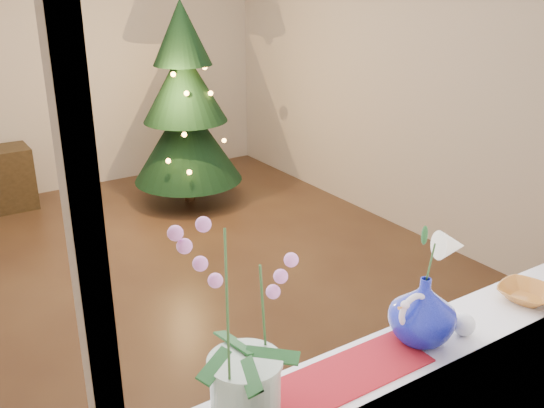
% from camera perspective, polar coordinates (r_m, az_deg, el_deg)
% --- Properties ---
extents(ground, '(5.00, 5.00, 0.00)m').
position_cam_1_polar(ground, '(4.33, -10.85, -8.11)').
color(ground, '#392217').
rests_on(ground, ground).
extents(wall_back, '(4.50, 0.10, 2.70)m').
position_cam_1_polar(wall_back, '(6.23, -21.02, 13.01)').
color(wall_back, beige).
rests_on(wall_back, ground).
extents(wall_front, '(4.50, 0.10, 2.70)m').
position_cam_1_polar(wall_front, '(1.86, 17.69, -3.27)').
color(wall_front, beige).
rests_on(wall_front, ground).
extents(wall_right, '(0.10, 5.00, 2.70)m').
position_cam_1_polar(wall_right, '(5.11, 12.43, 12.37)').
color(wall_right, beige).
rests_on(wall_right, ground).
extents(windowsill, '(2.20, 0.26, 0.04)m').
position_cam_1_polar(windowsill, '(2.15, 13.64, -13.07)').
color(windowsill, white).
rests_on(windowsill, window_apron).
extents(window_frame, '(2.22, 0.06, 1.60)m').
position_cam_1_polar(window_frame, '(1.77, 18.20, 7.43)').
color(window_frame, white).
rests_on(window_frame, windowsill).
extents(runner, '(0.70, 0.20, 0.01)m').
position_cam_1_polar(runner, '(1.92, 5.50, -16.35)').
color(runner, maroon).
rests_on(runner, windowsill).
extents(orchid_pot, '(0.24, 0.24, 0.62)m').
position_cam_1_polar(orchid_pot, '(1.62, -2.64, -10.93)').
color(orchid_pot, beige).
rests_on(orchid_pot, windowsill).
extents(swan, '(0.24, 0.17, 0.19)m').
position_cam_1_polar(swan, '(2.09, 13.99, -10.42)').
color(swan, silver).
rests_on(swan, windowsill).
extents(blue_vase, '(0.31, 0.31, 0.27)m').
position_cam_1_polar(blue_vase, '(2.09, 14.06, -9.26)').
color(blue_vase, '#060D6A').
rests_on(blue_vase, windowsill).
extents(lily, '(0.15, 0.09, 0.20)m').
position_cam_1_polar(lily, '(1.98, 14.66, -3.34)').
color(lily, white).
rests_on(lily, blue_vase).
extents(paperweight, '(0.08, 0.08, 0.08)m').
position_cam_1_polar(paperweight, '(2.21, 17.60, -10.76)').
color(paperweight, silver).
rests_on(paperweight, windowsill).
extents(amber_dish, '(0.21, 0.21, 0.04)m').
position_cam_1_polar(amber_dish, '(2.51, 22.82, -7.87)').
color(amber_dish, '#A86725').
rests_on(amber_dish, windowsill).
extents(xmas_tree, '(1.32, 1.32, 1.87)m').
position_cam_1_polar(xmas_tree, '(5.68, -8.19, 9.20)').
color(xmas_tree, black).
rests_on(xmas_tree, ground).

